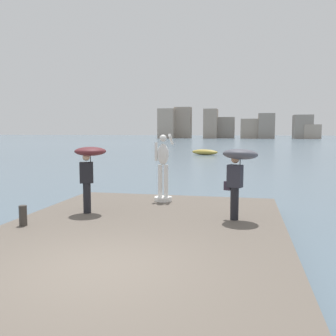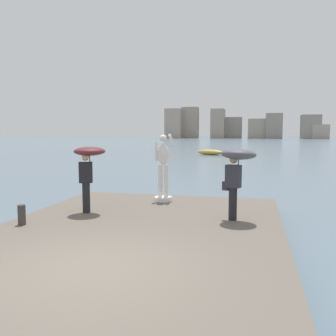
{
  "view_description": "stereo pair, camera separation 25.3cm",
  "coord_description": "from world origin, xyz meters",
  "px_view_note": "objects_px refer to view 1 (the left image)",
  "views": [
    {
      "loc": [
        2.5,
        -5.92,
        2.77
      ],
      "look_at": [
        0.0,
        6.07,
        1.55
      ],
      "focal_mm": 39.76,
      "sensor_mm": 36.0,
      "label": 1
    },
    {
      "loc": [
        2.75,
        -5.86,
        2.77
      ],
      "look_at": [
        0.0,
        6.07,
        1.55
      ],
      "focal_mm": 39.76,
      "sensor_mm": 36.0,
      "label": 2
    }
  ],
  "objects_px": {
    "statue_white_figure": "(163,171)",
    "boat_near": "(205,152)",
    "onlooker_left": "(89,162)",
    "onlooker_right": "(238,164)",
    "mooring_bollard": "(23,216)"
  },
  "relations": [
    {
      "from": "statue_white_figure",
      "to": "boat_near",
      "type": "relative_size",
      "value": 0.66
    },
    {
      "from": "onlooker_left",
      "to": "onlooker_right",
      "type": "xyz_separation_m",
      "value": [
        4.23,
        -0.04,
        -0.0
      ]
    },
    {
      "from": "boat_near",
      "to": "onlooker_left",
      "type": "bearing_deg",
      "value": -89.55
    },
    {
      "from": "onlooker_left",
      "to": "mooring_bollard",
      "type": "distance_m",
      "value": 2.38
    },
    {
      "from": "boat_near",
      "to": "onlooker_right",
      "type": "bearing_deg",
      "value": -82.34
    },
    {
      "from": "mooring_bollard",
      "to": "boat_near",
      "type": "height_order",
      "value": "mooring_bollard"
    },
    {
      "from": "mooring_bollard",
      "to": "boat_near",
      "type": "distance_m",
      "value": 35.12
    },
    {
      "from": "statue_white_figure",
      "to": "boat_near",
      "type": "height_order",
      "value": "statue_white_figure"
    },
    {
      "from": "statue_white_figure",
      "to": "onlooker_right",
      "type": "distance_m",
      "value": 3.43
    },
    {
      "from": "onlooker_left",
      "to": "onlooker_right",
      "type": "relative_size",
      "value": 0.99
    },
    {
      "from": "mooring_bollard",
      "to": "boat_near",
      "type": "xyz_separation_m",
      "value": [
        0.77,
        35.11,
        -0.34
      ]
    },
    {
      "from": "statue_white_figure",
      "to": "mooring_bollard",
      "type": "height_order",
      "value": "statue_white_figure"
    },
    {
      "from": "onlooker_left",
      "to": "onlooker_right",
      "type": "bearing_deg",
      "value": -0.48
    },
    {
      "from": "onlooker_left",
      "to": "mooring_bollard",
      "type": "bearing_deg",
      "value": -120.71
    },
    {
      "from": "onlooker_right",
      "to": "boat_near",
      "type": "xyz_separation_m",
      "value": [
        -4.49,
        33.4,
        -1.58
      ]
    }
  ]
}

